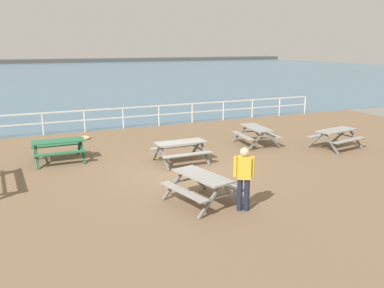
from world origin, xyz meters
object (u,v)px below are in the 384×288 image
Objects in this scene: visitor at (244,175)px; picnic_table_near_left at (336,134)px; picnic_table_far_left at (202,182)px; picnic_table_near_right at (58,146)px; picnic_table_corner at (181,147)px; picnic_table_mid_centre at (256,131)px.

picnic_table_near_left is at bearing 147.14° from visitor.
picnic_table_near_left is 1.22× the size of visitor.
picnic_table_far_left is at bearing -167.77° from picnic_table_near_left.
picnic_table_near_right is 7.61m from visitor.
visitor is at bearing -154.46° from picnic_table_far_left.
picnic_table_near_right is at bearing 152.74° from picnic_table_corner.
picnic_table_mid_centre and picnic_table_corner have the same top height.
picnic_table_near_right is 4.43m from picnic_table_corner.
picnic_table_far_left is (-7.53, -3.06, 0.00)m from picnic_table_near_left.
picnic_table_near_left and picnic_table_corner have the same top height.
picnic_table_near_left is 1.12× the size of picnic_table_near_right.
picnic_table_near_right is 0.86× the size of picnic_table_far_left.
picnic_table_mid_centre is at bearing -6.51° from picnic_table_near_right.
picnic_table_mid_centre is 7.08m from visitor.
picnic_table_near_right is 6.46m from picnic_table_far_left.
picnic_table_near_right is at bearing 90.53° from picnic_table_mid_centre.
picnic_table_near_left is at bearing -6.49° from picnic_table_corner.
visitor is (-0.19, -4.62, 0.36)m from picnic_table_corner.
visitor is (3.78, -6.59, 0.36)m from picnic_table_near_right.
picnic_table_corner is at bearing -26.87° from picnic_table_near_right.
picnic_table_far_left and picnic_table_corner have the same top height.
picnic_table_near_left is 0.97× the size of picnic_table_far_left.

